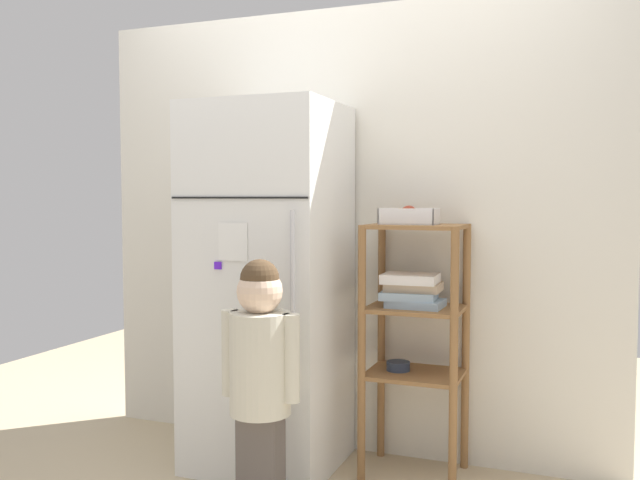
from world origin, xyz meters
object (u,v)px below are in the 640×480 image
object	(u,v)px
child_standing	(260,362)
refrigerator	(268,286)
fruit_bin	(407,217)
pantry_shelf_unit	(414,314)

from	to	relation	value
child_standing	refrigerator	bearing A→B (deg)	112.30
fruit_bin	refrigerator	bearing A→B (deg)	-169.08
refrigerator	pantry_shelf_unit	bearing A→B (deg)	10.13
refrigerator	child_standing	distance (m)	0.60
refrigerator	pantry_shelf_unit	size ratio (longest dim) A/B	1.48
pantry_shelf_unit	refrigerator	bearing A→B (deg)	-169.87
child_standing	fruit_bin	world-z (taller)	fruit_bin
child_standing	pantry_shelf_unit	size ratio (longest dim) A/B	0.90
child_standing	fruit_bin	xyz separation A→B (m)	(0.42, 0.64, 0.56)
pantry_shelf_unit	fruit_bin	distance (m)	0.44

